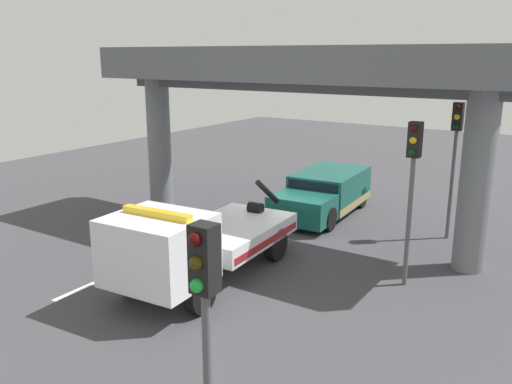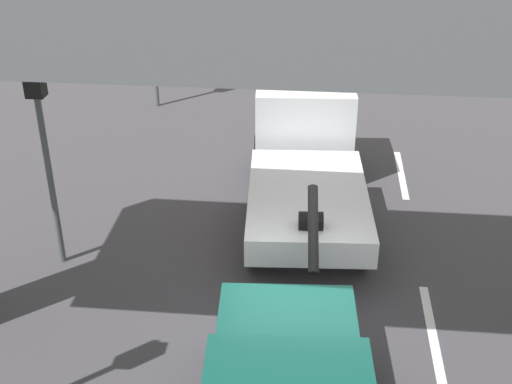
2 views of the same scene
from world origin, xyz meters
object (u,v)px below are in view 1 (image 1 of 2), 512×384
Objects in this scene: traffic_light_mid at (205,306)px; traffic_light_far at (413,169)px; tow_truck_white at (193,243)px; towed_van_green at (324,194)px; traffic_light_near at (456,141)px.

traffic_light_far is at bearing 180.00° from traffic_light_mid.
traffic_light_mid is at bearing 41.08° from tow_truck_white.
towed_van_green is 7.21m from traffic_light_far.
traffic_light_mid reaches higher than towed_van_green.
traffic_light_far is 1.09× the size of traffic_light_mid.
tow_truck_white is 1.61× the size of traffic_light_near.
traffic_light_mid is at bearing 19.62° from towed_van_green.
tow_truck_white is at bearing -31.77° from traffic_light_near.
traffic_light_far is at bearing 44.44° from towed_van_green.
traffic_light_far reaches higher than tow_truck_white.
traffic_light_far is at bearing 0.00° from traffic_light_near.
traffic_light_near is at bearing 85.75° from towed_van_green.
tow_truck_white is 5.98m from traffic_light_far.
traffic_light_far is (-3.10, 4.71, 1.99)m from tow_truck_white.
traffic_light_near is 13.01m from traffic_light_mid.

